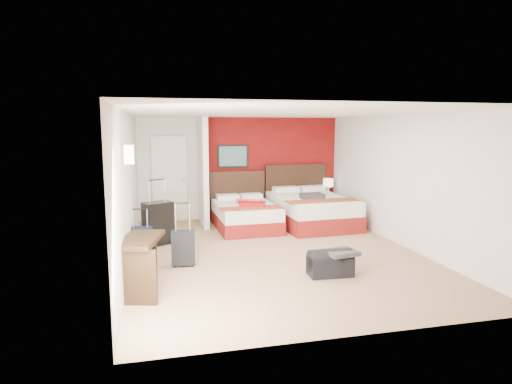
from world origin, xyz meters
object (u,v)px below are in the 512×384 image
object	(u,v)px
red_suitcase_open	(251,203)
table_lamp	(328,188)
bed_left	(246,216)
desk	(141,266)
suitcase_charcoal	(183,249)
suitcase_navy	(141,244)
bed_right	(311,211)
suitcase_black	(158,224)
nightstand	(328,206)
duffel_bag	(330,265)

from	to	relation	value
red_suitcase_open	table_lamp	size ratio (longest dim) A/B	1.61
bed_left	desk	xyz separation A→B (m)	(-2.16, -3.44, 0.12)
suitcase_charcoal	suitcase_navy	size ratio (longest dim) A/B	1.04
bed_right	table_lamp	bearing A→B (deg)	45.76
bed_right	suitcase_black	size ratio (longest dim) A/B	2.79
nightstand	suitcase_black	distance (m)	4.65
table_lamp	duffel_bag	xyz separation A→B (m)	(-1.72, -4.26, -0.56)
duffel_bag	desk	size ratio (longest dim) A/B	0.70
bed_right	suitcase_black	bearing A→B (deg)	-168.55
red_suitcase_open	nightstand	world-z (taller)	red_suitcase_open
suitcase_black	suitcase_navy	distance (m)	0.98
red_suitcase_open	table_lamp	distance (m)	2.47
red_suitcase_open	suitcase_navy	size ratio (longest dim) A/B	1.39
table_lamp	suitcase_navy	world-z (taller)	table_lamp
red_suitcase_open	bed_right	bearing A→B (deg)	24.72
bed_left	suitcase_navy	xyz separation A→B (m)	(-2.21, -1.86, -0.01)
desk	suitcase_black	bearing A→B (deg)	98.01
nightstand	desk	world-z (taller)	desk
red_suitcase_open	nightstand	xyz separation A→B (m)	(2.25, 1.02, -0.35)
nightstand	table_lamp	world-z (taller)	table_lamp
suitcase_charcoal	duffel_bag	bearing A→B (deg)	-20.04
bed_left	red_suitcase_open	distance (m)	0.35
table_lamp	desk	distance (m)	6.28
table_lamp	bed_left	bearing A→B (deg)	-158.73
table_lamp	bed_right	bearing A→B (deg)	-130.70
suitcase_navy	bed_left	bearing A→B (deg)	46.85
bed_left	desk	world-z (taller)	desk
bed_left	suitcase_navy	size ratio (longest dim) A/B	3.45
red_suitcase_open	desk	bearing A→B (deg)	-102.95
bed_right	nightstand	distance (m)	1.22
nightstand	suitcase_black	xyz separation A→B (m)	(-4.27, -1.85, 0.15)
table_lamp	suitcase_navy	bearing A→B (deg)	-148.65
bed_right	table_lamp	distance (m)	1.28
nightstand	suitcase_charcoal	distance (m)	5.08
table_lamp	suitcase_charcoal	bearing A→B (deg)	-139.76
table_lamp	suitcase_black	xyz separation A→B (m)	(-4.27, -1.85, -0.33)
bed_left	suitcase_black	world-z (taller)	suitcase_black
suitcase_black	suitcase_charcoal	distance (m)	1.49
duffel_bag	bed_right	bearing A→B (deg)	77.01
suitcase_charcoal	nightstand	bearing A→B (deg)	44.67
bed_left	suitcase_black	xyz separation A→B (m)	(-1.91, -0.94, 0.12)
suitcase_black	duffel_bag	xyz separation A→B (m)	(2.54, -2.41, -0.23)
bed_right	red_suitcase_open	xyz separation A→B (m)	(-1.46, -0.09, 0.26)
red_suitcase_open	suitcase_navy	world-z (taller)	red_suitcase_open
red_suitcase_open	table_lamp	world-z (taller)	table_lamp
bed_right	table_lamp	xyz separation A→B (m)	(0.79, 0.92, 0.40)
suitcase_navy	duffel_bag	xyz separation A→B (m)	(2.84, -1.49, -0.10)
desk	suitcase_navy	bearing A→B (deg)	105.40
desk	suitcase_charcoal	bearing A→B (deg)	73.23
table_lamp	suitcase_black	distance (m)	4.66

